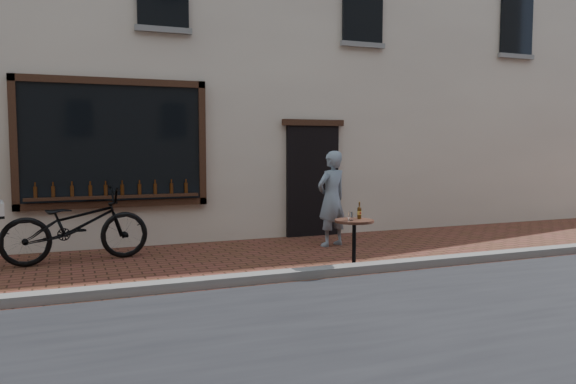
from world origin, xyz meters
name	(u,v)px	position (x,y,z in m)	size (l,w,h in m)	color
ground	(289,283)	(0.00, 0.00, 0.00)	(90.00, 90.00, 0.00)	#542D1B
kerb	(283,275)	(0.00, 0.20, 0.06)	(90.00, 0.25, 0.12)	slate
shop_building	(185,7)	(0.00, 6.50, 5.00)	(28.00, 6.20, 10.00)	beige
cargo_bicycle	(73,224)	(-2.60, 2.48, 0.59)	(2.64, 1.04, 1.24)	black
bistro_table	(354,234)	(1.20, 0.42, 0.52)	(0.57, 0.57, 0.98)	black
pedestrian	(332,199)	(1.75, 2.28, 0.86)	(0.63, 0.41, 1.72)	gray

